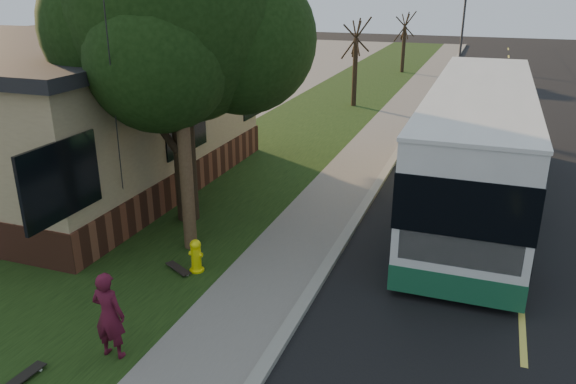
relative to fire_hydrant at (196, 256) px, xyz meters
The scene contains 18 objects.
ground 2.64m from the fire_hydrant, ahead, with size 120.00×120.00×0.00m, color black.
road 11.99m from the fire_hydrant, 56.58° to the left, with size 8.00×80.00×0.01m, color black.
curb 10.34m from the fire_hydrant, 75.43° to the left, with size 0.25×80.00×0.12m, color gray.
sidewalk 10.13m from the fire_hydrant, 80.91° to the left, with size 2.00×80.00×0.08m, color slate.
grass_verge 10.19m from the fire_hydrant, 100.76° to the left, with size 5.00×80.00×0.07m, color black.
building_lot 15.55m from the fire_hydrant, 139.96° to the left, with size 15.00×80.00×0.04m, color slate.
fire_hydrant is the anchor object (origin of this frame).
utility_pole 4.37m from the fire_hydrant, 125.38° to the left, with size 2.86×3.21×9.07m.
leafy_tree 5.65m from the fire_hydrant, 120.67° to the left, with size 6.30×6.00×7.80m.
bare_tree_near 18.10m from the fire_hydrant, 92.86° to the left, with size 1.38×1.21×4.31m.
bare_tree_far 30.04m from the fire_hydrant, 90.76° to the left, with size 1.38×1.21×4.03m.
traffic_signal 34.25m from the fire_hydrant, 84.79° to the left, with size 0.18×0.22×5.50m.
transit_bus 8.54m from the fire_hydrant, 50.72° to the left, with size 2.83×12.27×3.32m.
skateboarder 3.10m from the fire_hydrant, 88.14° to the right, with size 0.57×0.37×1.55m, color #4D0F22.
skateboard_main 4.23m from the fire_hydrant, 101.58° to the right, with size 0.27×0.85×0.08m.
skateboard_spare 0.51m from the fire_hydrant, 159.00° to the right, with size 0.77×0.54×0.07m.
dumpster 7.68m from the fire_hydrant, 128.46° to the left, with size 1.51×1.27×1.20m.
distant_car 26.68m from the fire_hydrant, 80.39° to the left, with size 1.80×4.48×1.53m, color black.
Camera 1 is at (2.93, -9.47, 5.96)m, focal length 35.00 mm.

